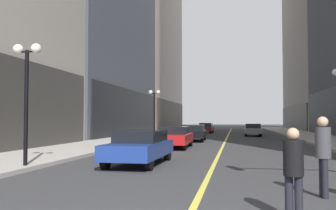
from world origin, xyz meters
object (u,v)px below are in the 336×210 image
object	(u,v)px
car_grey	(253,129)
pedestrian_in_black_coat	(293,167)
pedestrian_with_orange_bag	(323,150)
street_lamp_left_far	(154,103)
car_black	(193,132)
car_blue	(140,146)
car_red	(174,136)
car_maroon	(206,128)
street_lamp_left_near	(27,77)

from	to	relation	value
car_grey	pedestrian_in_black_coat	distance (m)	32.93
pedestrian_with_orange_bag	street_lamp_left_far	bearing A→B (deg)	111.59
pedestrian_with_orange_bag	car_grey	bearing A→B (deg)	90.18
car_black	pedestrian_in_black_coat	distance (m)	23.05
pedestrian_in_black_coat	car_blue	bearing A→B (deg)	123.02
car_grey	car_red	bearing A→B (deg)	-107.58
car_grey	pedestrian_in_black_coat	world-z (taller)	pedestrian_in_black_coat
car_grey	street_lamp_left_far	distance (m)	12.16
car_grey	street_lamp_left_far	size ratio (longest dim) A/B	1.06
car_blue	street_lamp_left_far	xyz separation A→B (m)	(-3.55, 18.06, 2.54)
pedestrian_with_orange_bag	street_lamp_left_far	xyz separation A→B (m)	(-9.16, 23.14, 2.19)
car_black	pedestrian_with_orange_bag	bearing A→B (deg)	-75.46
car_red	pedestrian_with_orange_bag	size ratio (longest dim) A/B	2.57
car_grey	pedestrian_in_black_coat	bearing A→B (deg)	-91.49
car_maroon	street_lamp_left_far	size ratio (longest dim) A/B	0.99
pedestrian_with_orange_bag	car_maroon	bearing A→B (deg)	98.46
car_grey	street_lamp_left_far	bearing A→B (deg)	-139.68
street_lamp_left_far	car_red	bearing A→B (deg)	-70.43
car_maroon	street_lamp_left_near	bearing A→B (deg)	-95.48
car_blue	pedestrian_in_black_coat	bearing A→B (deg)	-56.98
car_black	street_lamp_left_near	xyz separation A→B (m)	(-3.83, -17.68, 2.54)
pedestrian_in_black_coat	street_lamp_left_far	xyz separation A→B (m)	(-8.21, 25.23, 2.33)
car_red	car_grey	world-z (taller)	same
street_lamp_left_far	car_grey	bearing A→B (deg)	40.32
car_grey	car_maroon	xyz separation A→B (m)	(-5.64, 7.73, -0.00)
car_red	street_lamp_left_near	xyz separation A→B (m)	(-3.50, -10.43, 2.54)
car_blue	street_lamp_left_near	world-z (taller)	street_lamp_left_near
car_red	pedestrian_in_black_coat	world-z (taller)	pedestrian_in_black_coat
car_blue	car_grey	bearing A→B (deg)	77.91
car_maroon	street_lamp_left_far	xyz separation A→B (m)	(-3.43, -15.42, 2.54)
street_lamp_left_near	pedestrian_with_orange_bag	bearing A→B (deg)	-17.36
car_blue	car_black	xyz separation A→B (m)	(0.28, 15.47, 0.00)
pedestrian_in_black_coat	car_maroon	bearing A→B (deg)	96.71
street_lamp_left_near	car_grey	bearing A→B (deg)	72.04
pedestrian_in_black_coat	pedestrian_with_orange_bag	bearing A→B (deg)	65.42
car_maroon	pedestrian_with_orange_bag	world-z (taller)	pedestrian_with_orange_bag
pedestrian_with_orange_bag	street_lamp_left_near	distance (m)	9.84
street_lamp_left_near	car_blue	bearing A→B (deg)	31.97
car_grey	pedestrian_in_black_coat	size ratio (longest dim) A/B	2.94
street_lamp_left_near	street_lamp_left_far	world-z (taller)	same
car_black	pedestrian_in_black_coat	size ratio (longest dim) A/B	2.85
car_grey	car_blue	bearing A→B (deg)	-102.09
car_blue	pedestrian_with_orange_bag	bearing A→B (deg)	-42.15
car_red	car_grey	distance (m)	18.41
car_red	car_black	world-z (taller)	same
pedestrian_in_black_coat	street_lamp_left_near	xyz separation A→B (m)	(-8.21, 4.95, 2.33)
pedestrian_in_black_coat	street_lamp_left_near	bearing A→B (deg)	148.90
car_black	car_grey	size ratio (longest dim) A/B	0.97
car_blue	car_maroon	size ratio (longest dim) A/B	1.05
car_red	pedestrian_with_orange_bag	world-z (taller)	pedestrian_with_orange_bag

